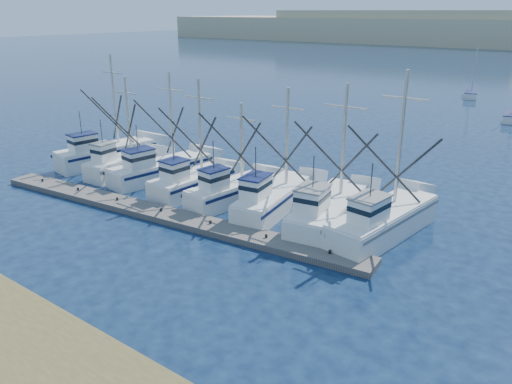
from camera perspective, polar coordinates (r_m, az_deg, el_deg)
ground at (r=23.67m, az=-6.93°, el=-13.16°), size 500.00×500.00×0.00m
floating_dock at (r=33.71m, az=-10.76°, el=-2.48°), size 29.26×4.90×0.39m
trawler_fleet at (r=36.27m, az=-4.02°, el=0.79°), size 29.64×9.32×9.78m
sailboat_far at (r=87.32m, az=23.31°, el=10.27°), size 3.28×6.53×8.10m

